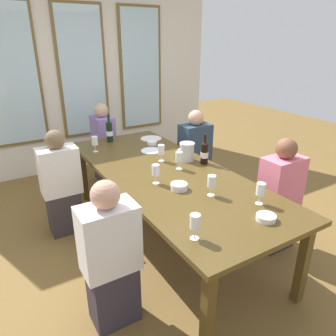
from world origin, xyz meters
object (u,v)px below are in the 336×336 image
(tasting_bowl_0, at_px, (266,218))
(tasting_bowl_2, at_px, (152,143))
(wine_glass_3, at_px, (95,142))
(seated_person_3, at_px, (195,155))
(tasting_bowl_1, at_px, (184,152))
(seated_person_0, at_px, (111,259))
(wine_bottle_0, at_px, (204,153))
(wine_glass_6, at_px, (179,157))
(seated_person_1, at_px, (279,198))
(wine_bottle_1, at_px, (109,131))
(seated_person_4, at_px, (104,145))
(wine_glass_4, at_px, (261,190))
(wine_glass_2, at_px, (195,222))
(wine_glass_0, at_px, (156,171))
(dining_table, at_px, (166,177))
(wine_glass_5, at_px, (161,150))
(seated_person_2, at_px, (61,186))
(wine_glass_1, at_px, (212,182))
(metal_pitcher, at_px, (187,152))
(white_plate_0, at_px, (151,151))
(white_plate_1, at_px, (151,139))
(tasting_bowl_3, at_px, (179,186))

(tasting_bowl_0, relative_size, tasting_bowl_2, 1.22)
(wine_glass_3, xyz_separation_m, seated_person_3, (1.22, -0.20, -0.33))
(tasting_bowl_1, distance_m, seated_person_0, 1.63)
(wine_bottle_0, relative_size, wine_glass_6, 1.77)
(seated_person_1, xyz_separation_m, seated_person_3, (0.00, 1.36, 0.00))
(wine_bottle_1, relative_size, seated_person_4, 0.30)
(wine_glass_4, bearing_deg, wine_glass_6, 99.12)
(wine_glass_2, bearing_deg, wine_glass_0, 77.26)
(dining_table, relative_size, wine_glass_3, 15.59)
(wine_glass_5, height_order, seated_person_2, seated_person_2)
(wine_glass_6, bearing_deg, seated_person_0, -145.60)
(seated_person_4, bearing_deg, wine_glass_3, -115.33)
(wine_bottle_1, relative_size, wine_glass_6, 1.93)
(dining_table, relative_size, seated_person_4, 2.44)
(tasting_bowl_1, height_order, wine_glass_1, wine_glass_1)
(metal_pitcher, relative_size, wine_glass_6, 1.09)
(wine_bottle_1, xyz_separation_m, seated_person_0, (-0.74, -1.85, -0.34))
(white_plate_0, xyz_separation_m, white_plate_1, (0.22, 0.41, 0.00))
(tasting_bowl_2, bearing_deg, wine_glass_3, 170.64)
(white_plate_1, height_order, wine_glass_1, wine_glass_1)
(wine_glass_0, relative_size, wine_glass_3, 1.00)
(seated_person_4, bearing_deg, tasting_bowl_3, -92.79)
(dining_table, bearing_deg, white_plate_0, 74.81)
(wine_glass_5, xyz_separation_m, seated_person_2, (-0.95, 0.40, -0.33))
(wine_glass_1, relative_size, seated_person_1, 0.16)
(seated_person_0, relative_size, seated_person_2, 1.00)
(wine_bottle_0, xyz_separation_m, wine_glass_1, (-0.38, -0.60, 0.00))
(seated_person_1, relative_size, seated_person_3, 1.00)
(white_plate_0, height_order, seated_person_4, seated_person_4)
(dining_table, height_order, tasting_bowl_3, tasting_bowl_3)
(wine_bottle_0, bearing_deg, seated_person_2, 151.99)
(white_plate_1, distance_m, wine_glass_5, 0.79)
(wine_bottle_1, relative_size, wine_glass_2, 1.93)
(metal_pitcher, relative_size, tasting_bowl_1, 1.41)
(wine_bottle_1, bearing_deg, tasting_bowl_0, -83.55)
(seated_person_2, bearing_deg, wine_glass_0, -53.20)
(white_plate_1, distance_m, wine_glass_0, 1.33)
(dining_table, xyz_separation_m, seated_person_3, (0.84, 0.70, -0.16))
(white_plate_0, relative_size, seated_person_2, 0.21)
(wine_bottle_0, relative_size, tasting_bowl_1, 2.28)
(wine_glass_3, xyz_separation_m, seated_person_1, (1.22, -1.57, -0.33))
(metal_pitcher, xyz_separation_m, tasting_bowl_3, (-0.44, -0.53, -0.07))
(dining_table, relative_size, metal_pitcher, 14.27)
(wine_glass_1, bearing_deg, seated_person_2, 125.25)
(white_plate_1, bearing_deg, wine_glass_0, -116.43)
(metal_pitcher, bearing_deg, seated_person_4, 102.19)
(seated_person_3, bearing_deg, metal_pitcher, -132.32)
(wine_glass_0, xyz_separation_m, seated_person_1, (1.05, -0.48, -0.33))
(white_plate_0, height_order, wine_glass_1, wine_glass_1)
(wine_glass_0, distance_m, seated_person_2, 1.11)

